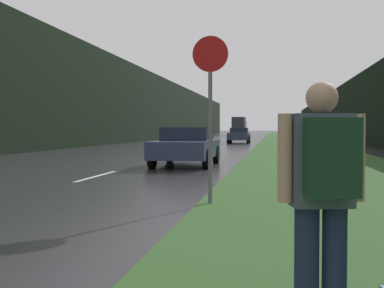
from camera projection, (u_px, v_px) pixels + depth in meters
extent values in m
cube|color=#2D5123|center=(295.00, 144.00, 39.40)|extent=(6.00, 240.00, 0.02)
cube|color=silver|center=(97.00, 176.00, 13.21)|extent=(0.12, 3.00, 0.01)
cube|color=silver|center=(157.00, 160.00, 20.10)|extent=(0.12, 3.00, 0.01)
cube|color=black|center=(139.00, 106.00, 51.80)|extent=(2.00, 140.00, 7.55)
cube|color=black|center=(352.00, 113.00, 48.16)|extent=(2.00, 140.00, 5.72)
cylinder|color=slate|center=(210.00, 138.00, 8.29)|extent=(0.07, 0.07, 2.28)
cylinder|color=#B71414|center=(210.00, 54.00, 8.24)|extent=(0.62, 0.02, 0.62)
cylinder|color=#1E2847|center=(307.00, 271.00, 3.05)|extent=(0.16, 0.16, 0.82)
cylinder|color=#1E2847|center=(334.00, 270.00, 3.06)|extent=(0.16, 0.16, 0.82)
cube|color=#4C5666|center=(321.00, 160.00, 3.03)|extent=(0.41, 0.29, 0.59)
sphere|color=tan|center=(322.00, 98.00, 3.02)|extent=(0.20, 0.20, 0.20)
cylinder|color=tan|center=(285.00, 158.00, 3.02)|extent=(0.09, 0.09, 0.55)
cylinder|color=tan|center=(358.00, 158.00, 3.04)|extent=(0.09, 0.09, 0.55)
cube|color=#193823|center=(332.00, 158.00, 2.84)|extent=(0.33, 0.24, 0.47)
cube|color=#2D3856|center=(186.00, 149.00, 16.99)|extent=(1.90, 4.38, 0.59)
cube|color=#1B2134|center=(187.00, 134.00, 17.19)|extent=(1.61, 1.97, 0.46)
cylinder|color=black|center=(206.00, 159.00, 15.51)|extent=(0.20, 0.67, 0.67)
cylinder|color=black|center=(152.00, 158.00, 15.81)|extent=(0.20, 0.67, 0.67)
cylinder|color=black|center=(216.00, 154.00, 18.18)|extent=(0.20, 0.67, 0.67)
cylinder|color=black|center=(170.00, 154.00, 18.48)|extent=(0.20, 0.67, 0.67)
cube|color=#2D3856|center=(239.00, 136.00, 42.92)|extent=(1.78, 4.22, 0.63)
cube|color=#1B2134|center=(239.00, 130.00, 43.11)|extent=(1.52, 1.90, 0.43)
cylinder|color=black|center=(248.00, 140.00, 41.50)|extent=(0.20, 0.71, 0.71)
cylinder|color=black|center=(228.00, 140.00, 41.78)|extent=(0.20, 0.71, 0.71)
cylinder|color=black|center=(249.00, 139.00, 44.07)|extent=(0.20, 0.71, 0.71)
cylinder|color=black|center=(231.00, 139.00, 44.36)|extent=(0.20, 0.71, 0.71)
cube|color=black|center=(240.00, 127.00, 96.41)|extent=(2.22, 2.43, 2.30)
cube|color=#333842|center=(239.00, 125.00, 92.19)|extent=(2.34, 6.11, 3.07)
cylinder|color=black|center=(235.00, 133.00, 96.40)|extent=(0.28, 0.90, 0.90)
cylinder|color=black|center=(246.00, 133.00, 96.02)|extent=(0.28, 0.90, 0.90)
cylinder|color=black|center=(232.00, 133.00, 90.92)|extent=(0.28, 0.90, 0.90)
cylinder|color=black|center=(244.00, 133.00, 90.55)|extent=(0.28, 0.90, 0.90)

